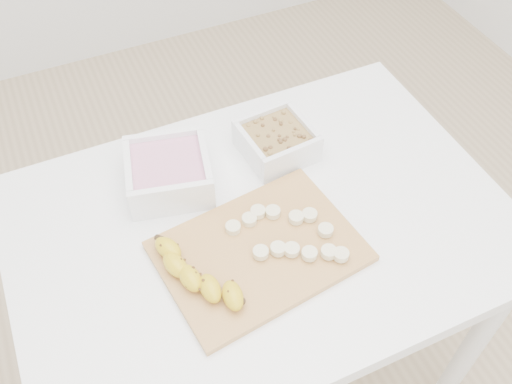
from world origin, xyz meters
name	(u,v)px	position (x,y,z in m)	size (l,w,h in m)	color
ground	(260,372)	(0.00, 0.00, 0.00)	(3.50, 3.50, 0.00)	#C6AD89
table	(262,248)	(0.00, 0.00, 0.65)	(1.00, 0.70, 0.75)	white
bowl_yogurt	(169,172)	(-0.14, 0.17, 0.79)	(0.20, 0.20, 0.08)	white
bowl_granola	(277,140)	(0.11, 0.17, 0.79)	(0.16, 0.16, 0.07)	white
cutting_board	(259,251)	(-0.04, -0.07, 0.76)	(0.37, 0.27, 0.01)	tan
banana	(199,275)	(-0.17, -0.09, 0.78)	(0.06, 0.21, 0.04)	gold
banana_slices	(288,234)	(0.03, -0.06, 0.77)	(0.19, 0.19, 0.02)	beige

